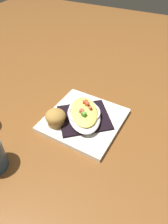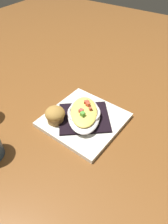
% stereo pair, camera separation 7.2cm
% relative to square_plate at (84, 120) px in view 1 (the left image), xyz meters
% --- Properties ---
extents(ground_plane, '(2.60, 2.60, 0.00)m').
position_rel_square_plate_xyz_m(ground_plane, '(0.00, 0.00, -0.01)').
color(ground_plane, brown).
extents(square_plate, '(0.27, 0.27, 0.02)m').
position_rel_square_plate_xyz_m(square_plate, '(0.00, 0.00, 0.00)').
color(square_plate, white).
rests_on(square_plate, ground_plane).
extents(folded_napkin, '(0.23, 0.23, 0.01)m').
position_rel_square_plate_xyz_m(folded_napkin, '(0.00, 0.00, 0.01)').
color(folded_napkin, black).
rests_on(folded_napkin, square_plate).
extents(gratin_dish, '(0.22, 0.20, 0.05)m').
position_rel_square_plate_xyz_m(gratin_dish, '(0.00, -0.00, 0.03)').
color(gratin_dish, silver).
rests_on(gratin_dish, folded_napkin).
extents(muffin, '(0.07, 0.07, 0.06)m').
position_rel_square_plate_xyz_m(muffin, '(-0.07, 0.08, 0.04)').
color(muffin, '#9E713C').
rests_on(muffin, square_plate).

